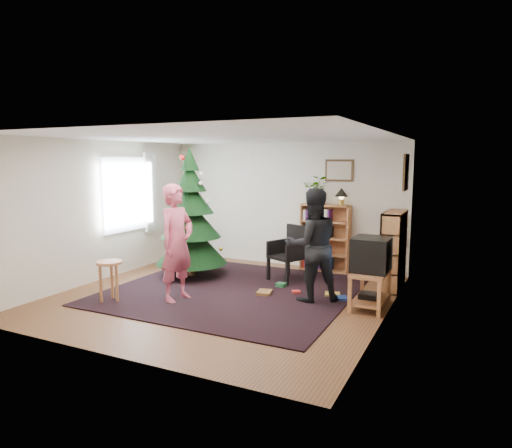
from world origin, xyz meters
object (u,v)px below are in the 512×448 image
at_px(bookshelf_back, 325,237).
at_px(potted_plant, 316,190).
at_px(person_standing, 177,243).
at_px(picture_right, 406,172).
at_px(christmas_tree, 191,224).
at_px(picture_back, 339,171).
at_px(bookshelf_right, 393,249).
at_px(person_by_chair, 312,245).
at_px(crt_tv, 371,254).
at_px(armchair, 290,251).
at_px(table_lamp, 341,193).
at_px(stool, 109,270).
at_px(tv_stand, 370,286).

height_order(bookshelf_back, potted_plant, potted_plant).
relative_size(bookshelf_back, potted_plant, 2.37).
xyz_separation_m(person_standing, potted_plant, (1.27, 2.84, 0.68)).
relative_size(picture_right, christmas_tree, 0.25).
bearing_deg(potted_plant, christmas_tree, -141.05).
distance_m(picture_back, picture_right, 1.51).
relative_size(bookshelf_right, person_by_chair, 0.75).
relative_size(crt_tv, person_standing, 0.31).
relative_size(armchair, person_by_chair, 0.57).
bearing_deg(christmas_tree, armchair, 17.77).
xyz_separation_m(picture_right, table_lamp, (-1.23, 0.59, -0.43)).
bearing_deg(person_by_chair, stool, -9.23).
bearing_deg(potted_plant, person_standing, -114.03).
bearing_deg(tv_stand, crt_tv, 180.00).
height_order(stool, person_standing, person_standing).
bearing_deg(table_lamp, bookshelf_right, -31.54).
height_order(picture_right, tv_stand, picture_right).
bearing_deg(person_by_chair, person_standing, -11.06).
xyz_separation_m(armchair, table_lamp, (0.65, 0.97, 0.99)).
bearing_deg(bookshelf_right, picture_back, 55.80).
distance_m(bookshelf_back, person_standing, 3.20).
height_order(stool, table_lamp, table_lamp).
bearing_deg(tv_stand, potted_plant, 127.84).
distance_m(bookshelf_right, person_standing, 3.60).
height_order(christmas_tree, tv_stand, christmas_tree).
distance_m(picture_right, christmas_tree, 3.86).
height_order(christmas_tree, potted_plant, christmas_tree).
distance_m(picture_right, stool, 4.98).
xyz_separation_m(person_standing, table_lamp, (1.77, 2.84, 0.62)).
relative_size(picture_back, bookshelf_back, 0.42).
bearing_deg(tv_stand, bookshelf_back, 123.89).
height_order(picture_back, person_by_chair, picture_back).
bearing_deg(person_standing, armchair, -23.89).
height_order(picture_back, table_lamp, picture_back).
height_order(bookshelf_right, crt_tv, bookshelf_right).
relative_size(bookshelf_back, crt_tv, 2.31).
height_order(bookshelf_back, crt_tv, bookshelf_back).
xyz_separation_m(armchair, potted_plant, (0.15, 0.97, 1.04)).
distance_m(tv_stand, crt_tv, 0.47).
xyz_separation_m(tv_stand, crt_tv, (-0.00, 0.00, 0.47)).
bearing_deg(crt_tv, bookshelf_back, 123.83).
bearing_deg(bookshelf_right, potted_plant, 67.14).
relative_size(potted_plant, table_lamp, 1.67).
height_order(tv_stand, person_standing, person_standing).
relative_size(bookshelf_right, armchair, 1.31).
height_order(picture_right, table_lamp, picture_right).
bearing_deg(stool, armchair, 50.14).
distance_m(christmas_tree, stool, 1.92).
height_order(picture_back, potted_plant, picture_back).
height_order(armchair, person_by_chair, person_by_chair).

